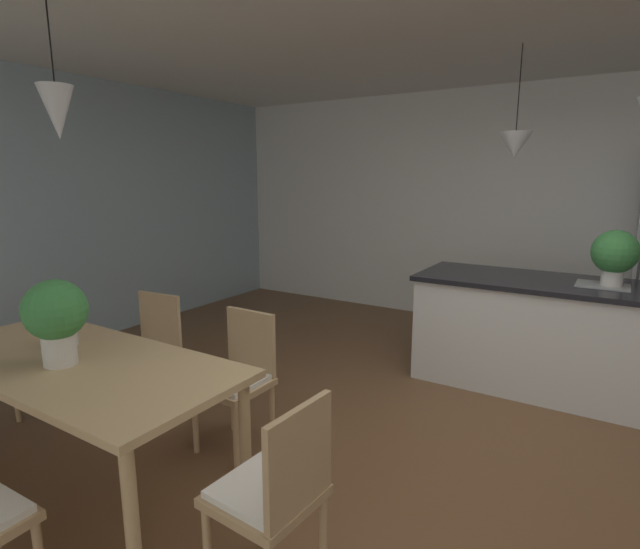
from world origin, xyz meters
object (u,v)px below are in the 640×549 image
(chair_kitchen_end, at_px, (274,491))
(potted_plant_on_table, at_px, (56,315))
(chair_far_left, at_px, (148,350))
(potted_plant_on_island, at_px, (615,254))
(kitchen_island, at_px, (556,335))
(chair_far_right, at_px, (238,376))
(dining_table, at_px, (77,372))
(vase_on_dining_table, at_px, (65,333))

(chair_kitchen_end, distance_m, potted_plant_on_table, 1.42)
(chair_far_left, bearing_deg, potted_plant_on_island, 35.45)
(chair_far_left, relative_size, kitchen_island, 0.40)
(chair_far_right, bearing_deg, chair_kitchen_end, -41.73)
(kitchen_island, bearing_deg, chair_far_left, -141.08)
(chair_far_left, height_order, potted_plant_on_island, potted_plant_on_island)
(chair_far_left, distance_m, potted_plant_on_island, 3.49)
(chair_far_left, relative_size, potted_plant_on_table, 1.96)
(chair_kitchen_end, distance_m, kitchen_island, 2.87)
(chair_far_left, height_order, kitchen_island, kitchen_island)
(dining_table, relative_size, chair_far_right, 2.18)
(chair_kitchen_end, relative_size, vase_on_dining_table, 6.09)
(chair_far_left, bearing_deg, chair_kitchen_end, -24.43)
(chair_kitchen_end, height_order, potted_plant_on_table, potted_plant_on_table)
(chair_far_right, bearing_deg, dining_table, -118.36)
(dining_table, distance_m, chair_far_right, 0.92)
(chair_far_right, xyz_separation_m, kitchen_island, (1.60, 1.99, -0.01))
(potted_plant_on_table, bearing_deg, potted_plant_on_island, 50.59)
(chair_far_left, distance_m, vase_on_dining_table, 0.80)
(chair_far_right, height_order, kitchen_island, kitchen_island)
(potted_plant_on_table, bearing_deg, dining_table, 96.79)
(kitchen_island, bearing_deg, dining_table, -126.17)
(chair_far_right, xyz_separation_m, vase_on_dining_table, (-0.68, -0.69, 0.36))
(kitchen_island, height_order, potted_plant_on_table, potted_plant_on_table)
(potted_plant_on_table, bearing_deg, chair_far_right, 64.51)
(dining_table, relative_size, chair_far_left, 2.18)
(potted_plant_on_island, bearing_deg, kitchen_island, 180.00)
(kitchen_island, bearing_deg, chair_kitchen_end, -104.39)
(chair_kitchen_end, distance_m, vase_on_dining_table, 1.61)
(potted_plant_on_table, bearing_deg, chair_kitchen_end, 3.52)
(chair_far_left, xyz_separation_m, chair_far_right, (0.86, 0.00, 0.00))
(potted_plant_on_table, height_order, vase_on_dining_table, potted_plant_on_table)
(potted_plant_on_island, distance_m, potted_plant_on_table, 3.71)
(dining_table, relative_size, potted_plant_on_table, 4.26)
(chair_far_right, height_order, potted_plant_on_island, potted_plant_on_island)
(chair_far_left, relative_size, potted_plant_on_island, 2.04)
(chair_far_right, distance_m, potted_plant_on_table, 1.11)
(dining_table, height_order, chair_far_left, chair_far_left)
(chair_far_left, xyz_separation_m, potted_plant_on_table, (0.44, -0.87, 0.55))
(chair_kitchen_end, distance_m, chair_far_right, 1.19)
(chair_far_right, bearing_deg, vase_on_dining_table, -134.43)
(chair_far_left, distance_m, potted_plant_on_table, 1.12)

